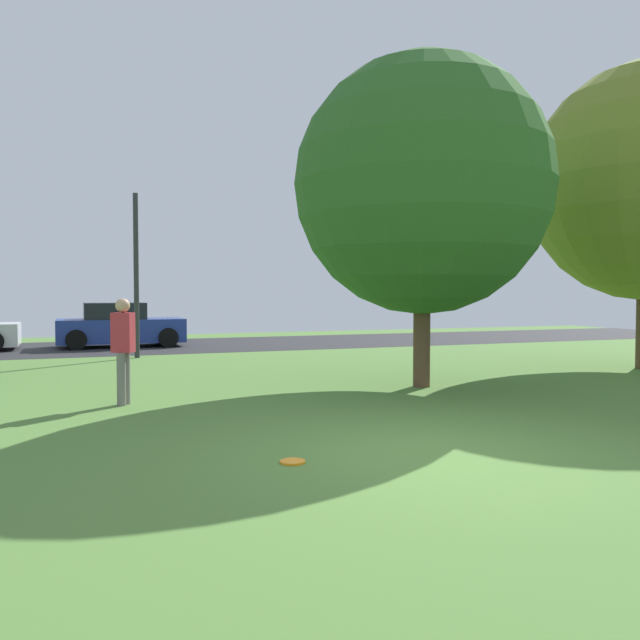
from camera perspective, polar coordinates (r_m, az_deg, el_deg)
The scene contains 7 objects.
ground_plane at distance 7.48m, azimuth 9.68°, elevation -11.43°, with size 44.00×44.00×0.00m, color #547F38.
road_strip at distance 22.61m, azimuth -11.65°, elevation -2.18°, with size 44.00×6.40×0.01m, color #28282B.
oak_tree_center at distance 12.63m, azimuth 8.99°, elevation 11.51°, with size 4.84×4.84×6.22m.
person_catcher at distance 10.80m, azimuth -16.86°, elevation -2.19°, with size 0.39×0.35×1.70m.
frisbee_disc at distance 6.99m, azimuth -2.42°, elevation -12.30°, with size 0.27×0.27×0.03m, color orange.
parked_car_blue at distance 22.57m, azimuth -17.15°, elevation -0.55°, with size 4.03×2.09×1.46m.
street_lamp_post at distance 18.52m, azimuth -15.80°, elevation 3.74°, with size 0.14×0.14×4.50m, color #2D2D33.
Camera 1 is at (-3.74, -6.23, 1.78)m, focal length 36.53 mm.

